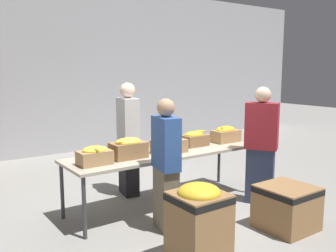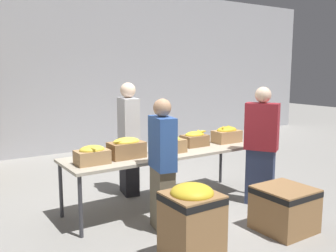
{
  "view_description": "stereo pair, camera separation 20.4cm",
  "coord_description": "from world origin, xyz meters",
  "px_view_note": "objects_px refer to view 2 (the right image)",
  "views": [
    {
      "loc": [
        -3.05,
        -4.38,
        2.02
      ],
      "look_at": [
        0.25,
        0.28,
        1.13
      ],
      "focal_mm": 40.0,
      "sensor_mm": 36.0,
      "label": 1
    },
    {
      "loc": [
        -2.88,
        -4.49,
        2.02
      ],
      "look_at": [
        0.25,
        0.28,
        1.13
      ],
      "focal_mm": 40.0,
      "sensor_mm": 36.0,
      "label": 2
    }
  ],
  "objects_px": {
    "donation_bin_0": "(192,221)",
    "volunteer_1": "(162,166)",
    "banana_box_2": "(168,145)",
    "donation_bin_1": "(284,207)",
    "banana_box_3": "(195,139)",
    "banana_box_1": "(126,148)",
    "banana_box_4": "(227,134)",
    "sorting_table": "(164,155)",
    "volunteer_0": "(261,147)",
    "banana_box_0": "(92,155)",
    "volunteer_2": "(129,139)"
  },
  "relations": [
    {
      "from": "volunteer_0",
      "to": "volunteer_1",
      "type": "distance_m",
      "value": 1.69
    },
    {
      "from": "banana_box_2",
      "to": "banana_box_4",
      "type": "height_order",
      "value": "banana_box_4"
    },
    {
      "from": "banana_box_1",
      "to": "banana_box_4",
      "type": "bearing_deg",
      "value": 1.78
    },
    {
      "from": "volunteer_1",
      "to": "banana_box_4",
      "type": "bearing_deg",
      "value": -55.35
    },
    {
      "from": "donation_bin_1",
      "to": "banana_box_2",
      "type": "bearing_deg",
      "value": 117.7
    },
    {
      "from": "banana_box_4",
      "to": "volunteer_0",
      "type": "distance_m",
      "value": 0.77
    },
    {
      "from": "banana_box_3",
      "to": "volunteer_2",
      "type": "xyz_separation_m",
      "value": [
        -0.81,
        0.67,
        -0.04
      ]
    },
    {
      "from": "sorting_table",
      "to": "banana_box_0",
      "type": "xyz_separation_m",
      "value": [
        -1.15,
        -0.1,
        0.17
      ]
    },
    {
      "from": "banana_box_1",
      "to": "donation_bin_0",
      "type": "relative_size",
      "value": 0.56
    },
    {
      "from": "banana_box_1",
      "to": "donation_bin_1",
      "type": "bearing_deg",
      "value": -47.32
    },
    {
      "from": "donation_bin_0",
      "to": "donation_bin_1",
      "type": "relative_size",
      "value": 1.33
    },
    {
      "from": "banana_box_3",
      "to": "donation_bin_1",
      "type": "relative_size",
      "value": 0.62
    },
    {
      "from": "banana_box_2",
      "to": "banana_box_3",
      "type": "bearing_deg",
      "value": 15.23
    },
    {
      "from": "volunteer_0",
      "to": "volunteer_2",
      "type": "relative_size",
      "value": 0.98
    },
    {
      "from": "volunteer_1",
      "to": "volunteer_2",
      "type": "xyz_separation_m",
      "value": [
        0.28,
        1.44,
        0.07
      ]
    },
    {
      "from": "sorting_table",
      "to": "banana_box_2",
      "type": "relative_size",
      "value": 6.05
    },
    {
      "from": "banana_box_3",
      "to": "banana_box_4",
      "type": "height_order",
      "value": "banana_box_4"
    },
    {
      "from": "banana_box_0",
      "to": "volunteer_0",
      "type": "relative_size",
      "value": 0.24
    },
    {
      "from": "volunteer_1",
      "to": "donation_bin_0",
      "type": "bearing_deg",
      "value": 179.28
    },
    {
      "from": "banana_box_0",
      "to": "banana_box_1",
      "type": "height_order",
      "value": "banana_box_1"
    },
    {
      "from": "banana_box_2",
      "to": "banana_box_4",
      "type": "distance_m",
      "value": 1.23
    },
    {
      "from": "banana_box_0",
      "to": "volunteer_1",
      "type": "distance_m",
      "value": 0.91
    },
    {
      "from": "banana_box_0",
      "to": "donation_bin_1",
      "type": "height_order",
      "value": "banana_box_0"
    },
    {
      "from": "volunteer_2",
      "to": "donation_bin_1",
      "type": "relative_size",
      "value": 2.81
    },
    {
      "from": "banana_box_1",
      "to": "donation_bin_0",
      "type": "height_order",
      "value": "banana_box_1"
    },
    {
      "from": "banana_box_1",
      "to": "volunteer_0",
      "type": "xyz_separation_m",
      "value": [
        1.85,
        -0.7,
        -0.08
      ]
    },
    {
      "from": "sorting_table",
      "to": "volunteer_0",
      "type": "bearing_deg",
      "value": -31.51
    },
    {
      "from": "sorting_table",
      "to": "banana_box_3",
      "type": "height_order",
      "value": "banana_box_3"
    },
    {
      "from": "sorting_table",
      "to": "volunteer_2",
      "type": "bearing_deg",
      "value": 105.1
    },
    {
      "from": "banana_box_1",
      "to": "donation_bin_0",
      "type": "bearing_deg",
      "value": -91.36
    },
    {
      "from": "banana_box_2",
      "to": "volunteer_1",
      "type": "xyz_separation_m",
      "value": [
        -0.48,
        -0.61,
        -0.11
      ]
    },
    {
      "from": "banana_box_0",
      "to": "banana_box_2",
      "type": "xyz_separation_m",
      "value": [
        1.16,
        0.0,
        0.0
      ]
    },
    {
      "from": "volunteer_0",
      "to": "volunteer_1",
      "type": "relative_size",
      "value": 1.06
    },
    {
      "from": "banana_box_3",
      "to": "banana_box_2",
      "type": "bearing_deg",
      "value": -164.77
    },
    {
      "from": "volunteer_1",
      "to": "volunteer_0",
      "type": "bearing_deg",
      "value": -79.64
    },
    {
      "from": "banana_box_3",
      "to": "volunteer_1",
      "type": "height_order",
      "value": "volunteer_1"
    },
    {
      "from": "sorting_table",
      "to": "banana_box_0",
      "type": "bearing_deg",
      "value": -175.04
    },
    {
      "from": "banana_box_1",
      "to": "volunteer_1",
      "type": "distance_m",
      "value": 0.69
    },
    {
      "from": "sorting_table",
      "to": "volunteer_0",
      "type": "height_order",
      "value": "volunteer_0"
    },
    {
      "from": "volunteer_1",
      "to": "banana_box_2",
      "type": "bearing_deg",
      "value": -26.75
    },
    {
      "from": "volunteer_0",
      "to": "volunteer_2",
      "type": "bearing_deg",
      "value": 11.31
    },
    {
      "from": "banana_box_2",
      "to": "donation_bin_1",
      "type": "xyz_separation_m",
      "value": [
        0.77,
        -1.47,
        -0.63
      ]
    },
    {
      "from": "volunteer_2",
      "to": "banana_box_1",
      "type": "bearing_deg",
      "value": -17.67
    },
    {
      "from": "donation_bin_0",
      "to": "volunteer_1",
      "type": "bearing_deg",
      "value": 77.53
    },
    {
      "from": "volunteer_0",
      "to": "volunteer_2",
      "type": "height_order",
      "value": "volunteer_2"
    },
    {
      "from": "sorting_table",
      "to": "banana_box_3",
      "type": "relative_size",
      "value": 7.55
    },
    {
      "from": "banana_box_1",
      "to": "banana_box_2",
      "type": "height_order",
      "value": "banana_box_1"
    },
    {
      "from": "banana_box_0",
      "to": "sorting_table",
      "type": "bearing_deg",
      "value": 4.96
    },
    {
      "from": "donation_bin_1",
      "to": "banana_box_1",
      "type": "bearing_deg",
      "value": 132.68
    },
    {
      "from": "banana_box_0",
      "to": "volunteer_2",
      "type": "xyz_separation_m",
      "value": [
        0.95,
        0.84,
        -0.04
      ]
    }
  ]
}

